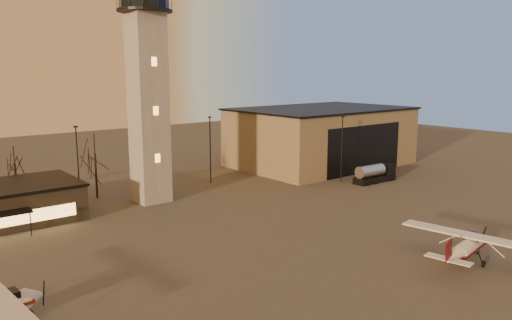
# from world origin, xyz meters

# --- Properties ---
(ground) EXTENTS (220.00, 220.00, 0.00)m
(ground) POSITION_xyz_m (0.00, 0.00, 0.00)
(ground) COLOR #3D3A38
(ground) RESTS_ON ground
(control_tower) EXTENTS (6.80, 6.80, 32.60)m
(control_tower) POSITION_xyz_m (0.00, 30.00, 16.33)
(control_tower) COLOR gray
(control_tower) RESTS_ON ground
(hangar) EXTENTS (30.60, 20.60, 10.30)m
(hangar) POSITION_xyz_m (36.00, 33.98, 5.15)
(hangar) COLOR #847056
(hangar) RESTS_ON ground
(light_poles) EXTENTS (58.50, 12.25, 10.14)m
(light_poles) POSITION_xyz_m (0.50, 31.00, 5.41)
(light_poles) COLOR black
(light_poles) RESTS_ON ground
(tree_row) EXTENTS (37.20, 9.20, 8.80)m
(tree_row) POSITION_xyz_m (-13.70, 39.16, 5.94)
(tree_row) COLOR black
(tree_row) RESTS_ON ground
(cessna_front) EXTENTS (10.04, 12.65, 3.47)m
(cessna_front) POSITION_xyz_m (12.29, -7.04, 1.19)
(cessna_front) COLOR white
(cessna_front) RESTS_ON ground
(fuel_truck) EXTENTS (7.60, 2.73, 2.79)m
(fuel_truck) POSITION_xyz_m (31.91, 18.65, 1.10)
(fuel_truck) COLOR black
(fuel_truck) RESTS_ON ground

